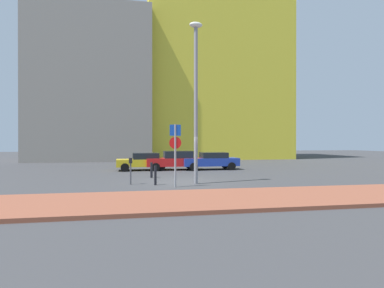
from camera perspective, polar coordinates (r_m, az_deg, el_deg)
ground_plane at (r=16.43m, az=-2.47°, el=-7.47°), size 120.00×120.00×0.00m
sidewalk_brick at (r=10.92m, az=1.38°, el=-11.04°), size 40.00×3.95×0.14m
parked_car_yellow at (r=23.44m, az=-9.65°, el=-3.36°), size 4.18×2.26×1.39m
parked_car_red at (r=23.42m, az=-3.46°, el=-3.20°), size 4.35×1.97×1.53m
parked_car_blue at (r=23.70m, az=3.78°, el=-3.30°), size 4.62×2.01×1.42m
parking_sign_post at (r=14.27m, az=-3.34°, el=-0.68°), size 0.60×0.10×3.13m
parking_meter at (r=15.54m, az=-12.09°, el=-4.54°), size 0.18×0.14×1.41m
street_lamp at (r=15.66m, az=0.77°, el=10.48°), size 0.70×0.36×8.68m
traffic_bollard_near at (r=18.30m, az=-8.05°, el=-5.14°), size 0.15×0.15×0.98m
traffic_bollard_mid at (r=15.17m, az=-7.28°, el=-6.19°), size 0.13×0.13×1.01m
building_colorful_midrise at (r=44.84m, az=4.17°, el=14.56°), size 19.42×13.70×26.60m
building_under_construction at (r=41.22m, az=-18.40°, el=10.14°), size 14.37×12.83×18.59m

